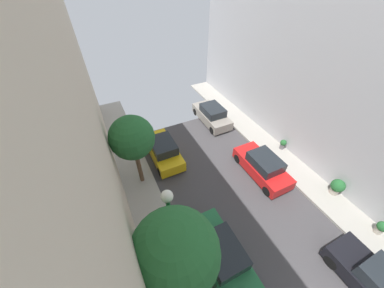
% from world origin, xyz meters
% --- Properties ---
extents(parked_car_left_2, '(1.78, 4.20, 1.57)m').
position_xyz_m(parked_car_left_2, '(-2.70, 4.77, 0.72)').
color(parked_car_left_2, '#1E6638').
rests_on(parked_car_left_2, ground).
extents(parked_car_left_3, '(1.78, 4.20, 1.57)m').
position_xyz_m(parked_car_left_3, '(-2.70, 12.64, 0.72)').
color(parked_car_left_3, gold).
rests_on(parked_car_left_3, ground).
extents(parked_car_right_2, '(1.78, 4.20, 1.57)m').
position_xyz_m(parked_car_right_2, '(2.70, 0.71, 0.72)').
color(parked_car_right_2, black).
rests_on(parked_car_right_2, ground).
extents(parked_car_right_3, '(1.78, 4.20, 1.57)m').
position_xyz_m(parked_car_right_3, '(2.70, 8.30, 0.72)').
color(parked_car_right_3, red).
rests_on(parked_car_right_3, ground).
extents(parked_car_right_4, '(1.78, 4.20, 1.57)m').
position_xyz_m(parked_car_right_4, '(2.70, 15.03, 0.72)').
color(parked_car_right_4, gray).
rests_on(parked_car_right_4, ground).
extents(street_tree_0, '(2.49, 2.49, 4.86)m').
position_xyz_m(street_tree_0, '(-4.74, 11.14, 3.74)').
color(street_tree_0, brown).
rests_on(street_tree_0, sidewalk_left).
extents(street_tree_2, '(2.86, 2.86, 5.58)m').
position_xyz_m(street_tree_2, '(-4.97, 4.41, 4.27)').
color(street_tree_2, brown).
rests_on(street_tree_2, sidewalk_left).
extents(potted_plant_0, '(0.79, 0.79, 1.07)m').
position_xyz_m(potted_plant_0, '(5.66, 5.00, 0.75)').
color(potted_plant_0, '#B2A899').
rests_on(potted_plant_0, sidewalk_right).
extents(potted_plant_1, '(0.53, 0.53, 0.84)m').
position_xyz_m(potted_plant_1, '(5.52, 2.27, 0.63)').
color(potted_plant_1, '#B2A899').
rests_on(potted_plant_1, sidewalk_right).
extents(potted_plant_2, '(0.46, 0.46, 0.79)m').
position_xyz_m(potted_plant_2, '(5.68, 9.49, 0.59)').
color(potted_plant_2, slate).
rests_on(potted_plant_2, sidewalk_right).
extents(lamp_post, '(0.44, 0.44, 5.17)m').
position_xyz_m(lamp_post, '(-4.60, 5.90, 3.58)').
color(lamp_post, '#26723F').
rests_on(lamp_post, sidewalk_left).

